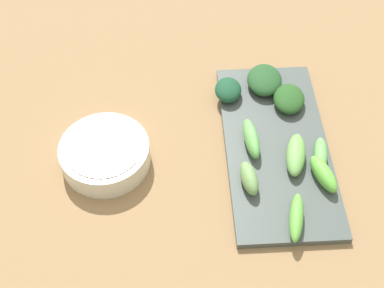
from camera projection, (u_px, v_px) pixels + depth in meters
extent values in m
cube|color=#92714B|center=(198.00, 167.00, 0.86)|extent=(2.10, 2.10, 0.02)
cylinder|color=silver|center=(105.00, 154.00, 0.84)|extent=(0.14, 0.14, 0.04)
cylinder|color=#34190D|center=(105.00, 152.00, 0.83)|extent=(0.12, 0.12, 0.03)
cube|color=#464F4D|center=(276.00, 147.00, 0.87)|extent=(0.17, 0.35, 0.01)
ellipsoid|color=#5EAE41|center=(296.00, 217.00, 0.76)|extent=(0.04, 0.08, 0.02)
ellipsoid|color=#245020|center=(289.00, 99.00, 0.91)|extent=(0.06, 0.08, 0.02)
ellipsoid|color=#6E9E58|center=(249.00, 178.00, 0.80)|extent=(0.03, 0.06, 0.03)
ellipsoid|color=#19492E|center=(228.00, 90.00, 0.92)|extent=(0.05, 0.06, 0.03)
ellipsoid|color=#234E26|center=(264.00, 80.00, 0.93)|extent=(0.07, 0.08, 0.03)
ellipsoid|color=#62BA40|center=(323.00, 174.00, 0.81)|extent=(0.05, 0.07, 0.03)
ellipsoid|color=#68B85B|center=(251.00, 139.00, 0.85)|extent=(0.03, 0.08, 0.03)
ellipsoid|color=#6DA953|center=(296.00, 155.00, 0.83)|extent=(0.05, 0.09, 0.03)
ellipsoid|color=#67B858|center=(321.00, 155.00, 0.83)|extent=(0.03, 0.07, 0.02)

